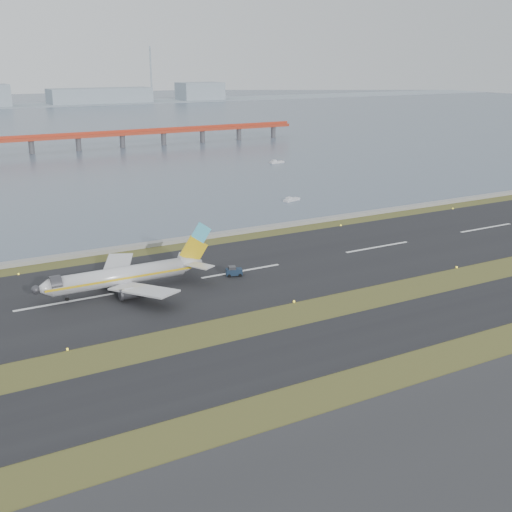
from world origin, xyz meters
name	(u,v)px	position (x,y,z in m)	size (l,w,h in m)	color
ground	(315,315)	(0.00, 0.00, 0.00)	(1000.00, 1000.00, 0.00)	#2F4017
taxiway_strip	(354,338)	(0.00, -12.00, 0.05)	(1000.00, 18.00, 0.10)	black
runway_strip	(241,271)	(0.00, 30.00, 0.05)	(1000.00, 45.00, 0.10)	black
seawall	(189,239)	(0.00, 60.00, 0.50)	(1000.00, 2.50, 1.00)	gray
red_pier	(78,137)	(20.00, 250.00, 7.28)	(260.00, 5.00, 10.20)	#AD341D
airliner	(126,275)	(-26.96, 30.47, 3.46)	(38.52, 32.89, 12.80)	silver
pushback_tug	(234,271)	(-2.95, 27.99, 1.12)	(4.05, 3.08, 2.30)	#142439
workboat_near	(291,200)	(50.82, 88.65, 0.50)	(6.88, 3.88, 1.59)	silver
workboat_far	(276,162)	(89.45, 162.44, 0.54)	(7.11, 2.68, 1.69)	silver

